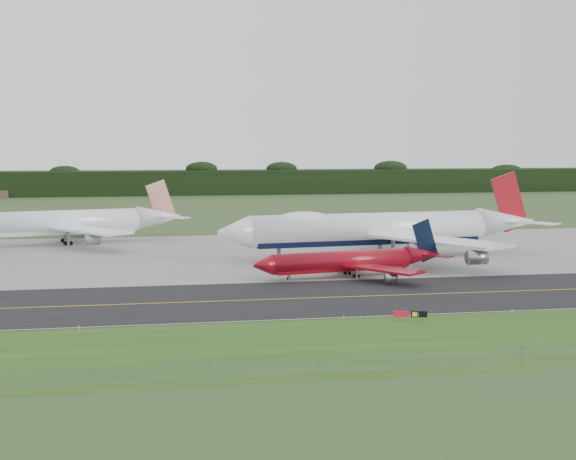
% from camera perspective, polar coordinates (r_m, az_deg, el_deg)
% --- Properties ---
extents(ground, '(600.00, 600.00, 0.00)m').
position_cam_1_polar(ground, '(136.68, 0.39, -4.58)').
color(ground, '#364E24').
rests_on(ground, ground).
extents(grass_verge, '(400.00, 30.00, 0.01)m').
position_cam_1_polar(grass_verge, '(103.24, 3.91, -8.13)').
color(grass_verge, '#214D16').
rests_on(grass_verge, ground).
extents(taxiway, '(400.00, 32.00, 0.02)m').
position_cam_1_polar(taxiway, '(132.82, 0.70, -4.89)').
color(taxiway, black).
rests_on(taxiway, ground).
extents(apron, '(400.00, 78.00, 0.01)m').
position_cam_1_polar(apron, '(186.44, -2.42, -1.69)').
color(apron, gray).
rests_on(apron, ground).
extents(taxiway_centreline, '(400.00, 0.40, 0.00)m').
position_cam_1_polar(taxiway_centreline, '(132.82, 0.70, -4.88)').
color(taxiway_centreline, gold).
rests_on(taxiway_centreline, taxiway).
extents(taxiway_edge_line, '(400.00, 0.25, 0.00)m').
position_cam_1_polar(taxiway_edge_line, '(117.93, 2.10, -6.30)').
color(taxiway_edge_line, silver).
rests_on(taxiway_edge_line, taxiway).
extents(perimeter_fence, '(320.00, 0.10, 320.00)m').
position_cam_1_polar(perimeter_fence, '(90.82, 5.90, -9.43)').
color(perimeter_fence, slate).
rests_on(perimeter_fence, ground).
extents(horizon_treeline, '(700.00, 25.00, 12.00)m').
position_cam_1_polar(horizon_treeline, '(407.08, -6.55, 3.31)').
color(horizon_treeline, black).
rests_on(horizon_treeline, ground).
extents(jet_ba_747, '(75.94, 62.58, 19.08)m').
position_cam_1_polar(jet_ba_747, '(180.18, 6.55, 0.08)').
color(jet_ba_747, white).
rests_on(jet_ba_747, ground).
extents(jet_red_737, '(39.22, 31.56, 10.63)m').
position_cam_1_polar(jet_red_737, '(154.78, 4.54, -2.23)').
color(jet_red_737, maroon).
rests_on(jet_red_737, ground).
extents(jet_star_tail, '(60.31, 49.65, 16.00)m').
position_cam_1_polar(jet_star_tail, '(211.38, -15.57, 0.47)').
color(jet_star_tail, white).
rests_on(jet_star_tail, ground).
extents(taxiway_sign, '(4.71, 1.28, 1.60)m').
position_cam_1_polar(taxiway_sign, '(116.73, 8.68, -5.94)').
color(taxiway_sign, slate).
rests_on(taxiway_sign, ground).
extents(edge_marker_left, '(0.16, 0.16, 0.50)m').
position_cam_1_polar(edge_marker_left, '(114.84, -14.65, -6.73)').
color(edge_marker_left, yellow).
rests_on(edge_marker_left, ground).
extents(edge_marker_center, '(0.16, 0.16, 0.50)m').
position_cam_1_polar(edge_marker_center, '(117.76, 3.99, -6.22)').
color(edge_marker_center, yellow).
rests_on(edge_marker_center, ground).
extents(edge_marker_right, '(0.16, 0.16, 0.50)m').
position_cam_1_polar(edge_marker_right, '(126.55, 15.65, -5.56)').
color(edge_marker_right, yellow).
rests_on(edge_marker_right, ground).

